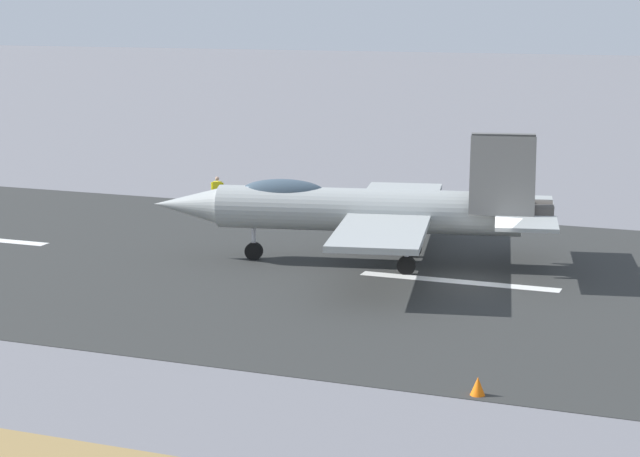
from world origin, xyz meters
TOP-DOWN VIEW (x-y plane):
  - ground_plane at (0.00, 0.00)m, footprint 400.00×400.00m
  - runway_strip at (-0.02, 0.00)m, footprint 240.00×26.00m
  - fighter_jet at (5.29, -1.67)m, footprint 17.53×15.14m
  - crew_person at (17.30, -11.81)m, footprint 0.69×0.36m
  - marker_cone_near at (-2.76, 12.58)m, footprint 0.44×0.44m

SIDE VIEW (x-z plane):
  - ground_plane at x=0.00m, z-range 0.00..0.00m
  - runway_strip at x=-0.02m, z-range 0.00..0.02m
  - marker_cone_near at x=-2.76m, z-range 0.00..0.55m
  - crew_person at x=17.30m, z-range 0.00..1.60m
  - fighter_jet at x=5.29m, z-range -0.41..5.17m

